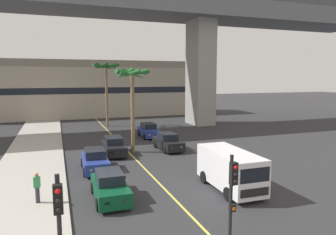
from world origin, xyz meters
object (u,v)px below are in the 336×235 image
Objects in this scene: car_queue_front at (168,142)px; car_queue_fifth at (114,146)px; car_queue_fourth at (149,131)px; traffic_light_median_near at (232,198)px; car_queue_third at (110,187)px; traffic_light_left_sidewalk_corner at (60,231)px; delivery_van at (230,169)px; car_queue_second at (95,161)px; pedestrian_near_crosswalk at (37,187)px; palm_tree_mid_median at (106,73)px; palm_tree_near_median at (132,84)px.

car_queue_front and car_queue_fifth have the same top height.
traffic_light_median_near is at bearing -99.82° from car_queue_fourth.
car_queue_third is at bearing 109.36° from traffic_light_median_near.
traffic_light_left_sidewalk_corner is at bearing -172.25° from traffic_light_median_near.
delivery_van is 1.26× the size of traffic_light_median_near.
car_queue_fifth is 0.79× the size of delivery_van.
pedestrian_near_crosswalk is at bearing -123.81° from car_queue_second.
traffic_light_left_sidewalk_corner is 0.48× the size of palm_tree_mid_median.
palm_tree_mid_median is (-3.17, 15.99, 6.66)m from car_queue_front.
car_queue_third is 18.35m from car_queue_fourth.
palm_tree_near_median reaches higher than pedestrian_near_crosswalk.
traffic_light_left_sidewalk_corner is at bearing -99.79° from car_queue_second.
palm_tree_near_median is (0.95, 18.42, 3.45)m from traffic_light_median_near.
traffic_light_median_near reaches higher than delivery_van.
car_queue_front is 1.01× the size of car_queue_fourth.
delivery_van is 3.26× the size of pedestrian_near_crosswalk.
palm_tree_near_median is 13.47m from pedestrian_near_crosswalk.
car_queue_third is at bearing -98.49° from palm_tree_mid_median.
car_queue_second is at bearing -148.80° from car_queue_front.
car_queue_fourth is at bearing 67.06° from car_queue_third.
car_queue_fourth is 0.98× the size of traffic_light_median_near.
palm_tree_mid_median is at bearing 83.21° from car_queue_fifth.
traffic_light_left_sidewalk_corner is 5.55m from traffic_light_median_near.
traffic_light_left_sidewalk_corner is (-9.76, -7.92, 1.58)m from delivery_van.
delivery_van is at bearing 59.29° from traffic_light_median_near.
palm_tree_mid_median is at bearing 109.14° from car_queue_fourth.
car_queue_second is at bearing 91.35° from car_queue_third.
car_queue_fifth is 2.56× the size of pedestrian_near_crosswalk.
traffic_light_left_sidewalk_corner reaches higher than car_queue_fifth.
car_queue_front is at bearing 90.04° from delivery_van.
delivery_van is at bearing 39.07° from traffic_light_left_sidewalk_corner.
car_queue_fourth is 8.56m from car_queue_fifth.
car_queue_front is at bearing 1.85° from car_queue_fifth.
palm_tree_mid_median is at bearing 96.69° from delivery_van.
car_queue_second is 9.90m from delivery_van.
palm_tree_mid_median reaches higher than car_queue_fifth.
car_queue_third is 3.79m from pedestrian_near_crosswalk.
car_queue_front is at bearing 42.04° from pedestrian_near_crosswalk.
delivery_van is (5.10, -10.95, 0.57)m from car_queue_fifth.
traffic_light_median_near is (-4.26, -7.17, 1.43)m from delivery_van.
car_queue_third is at bearing 73.15° from traffic_light_left_sidewalk_corner.
car_queue_front is at bearing -90.58° from car_queue_fourth.
car_queue_second is 0.47× the size of palm_tree_mid_median.
traffic_light_left_sidewalk_corner is 35.92m from palm_tree_mid_median.
pedestrian_near_crosswalk is at bearing -137.96° from car_queue_front.
car_queue_front and car_queue_third have the same top height.
car_queue_front is at bearing -2.32° from palm_tree_near_median.
car_queue_front is 1.01× the size of car_queue_second.
car_queue_fifth is 0.99× the size of traffic_light_median_near.
traffic_light_median_near is 34.61m from palm_tree_mid_median.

